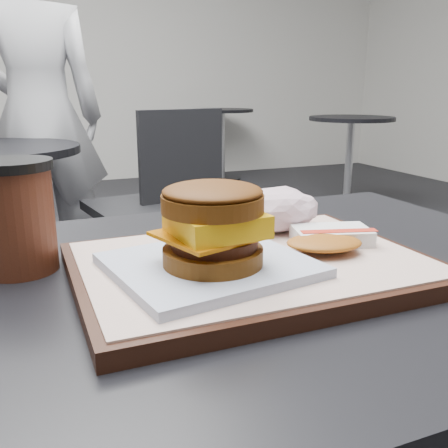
% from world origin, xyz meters
% --- Properties ---
extents(customer_table, '(0.80, 0.60, 0.77)m').
position_xyz_m(customer_table, '(0.00, 0.00, 0.58)').
color(customer_table, '#A5A5AA').
rests_on(customer_table, ground).
extents(serving_tray, '(0.38, 0.28, 0.02)m').
position_xyz_m(serving_tray, '(-0.01, -0.02, 0.78)').
color(serving_tray, black).
rests_on(serving_tray, customer_table).
extents(breakfast_sandwich, '(0.21, 0.20, 0.09)m').
position_xyz_m(breakfast_sandwich, '(-0.07, -0.05, 0.83)').
color(breakfast_sandwich, silver).
rests_on(breakfast_sandwich, serving_tray).
extents(hash_brown, '(0.13, 0.11, 0.02)m').
position_xyz_m(hash_brown, '(0.08, -0.02, 0.80)').
color(hash_brown, white).
rests_on(hash_brown, serving_tray).
extents(crumpled_wrapper, '(0.12, 0.10, 0.05)m').
position_xyz_m(crumpled_wrapper, '(0.06, 0.07, 0.82)').
color(crumpled_wrapper, white).
rests_on(crumpled_wrapper, serving_tray).
extents(coffee_cup, '(0.09, 0.09, 0.13)m').
position_xyz_m(coffee_cup, '(-0.25, 0.09, 0.84)').
color(coffee_cup, '#421B10').
rests_on(coffee_cup, customer_table).
extents(neighbor_chair, '(0.63, 0.48, 0.88)m').
position_xyz_m(neighbor_chair, '(0.30, 1.61, 0.51)').
color(neighbor_chair, '#ABABB0').
rests_on(neighbor_chair, ground).
extents(patron, '(0.63, 0.43, 1.67)m').
position_xyz_m(patron, '(-0.13, 2.07, 0.84)').
color(patron, '#BBBABF').
rests_on(patron, ground).
extents(bg_table_near, '(0.66, 0.66, 0.75)m').
position_xyz_m(bg_table_near, '(2.20, 2.80, 0.56)').
color(bg_table_near, black).
rests_on(bg_table_near, ground).
extents(bg_table_far, '(0.66, 0.66, 0.75)m').
position_xyz_m(bg_table_far, '(1.80, 4.50, 0.56)').
color(bg_table_far, black).
rests_on(bg_table_far, ground).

